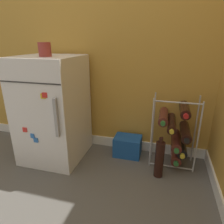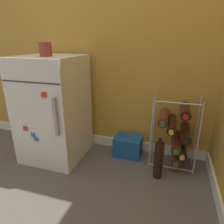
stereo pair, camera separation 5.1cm
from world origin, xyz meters
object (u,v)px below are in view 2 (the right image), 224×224
Objects in this scene: soda_box at (128,146)px; mini_fridge at (54,109)px; loose_bottle_floor at (159,160)px; wine_rack at (177,134)px; fridge_top_cup at (45,49)px.

mini_fridge is at bearing -165.21° from soda_box.
loose_bottle_floor reaches higher than soda_box.
wine_rack is 0.45m from soda_box.
mini_fridge reaches higher than loose_bottle_floor.
wine_rack is 1.78× the size of loose_bottle_floor.
mini_fridge reaches higher than wine_rack.
wine_rack is 2.47× the size of soda_box.
soda_box is 0.72× the size of loose_bottle_floor.
mini_fridge is 1.04m from wine_rack.
fridge_top_cup is at bearing -66.22° from mini_fridge.
fridge_top_cup reaches higher than soda_box.
fridge_top_cup is at bearing -179.78° from loose_bottle_floor.
soda_box is 1.05m from fridge_top_cup.
fridge_top_cup is 0.30× the size of loose_bottle_floor.
loose_bottle_floor is (0.90, -0.07, -0.29)m from mini_fridge.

